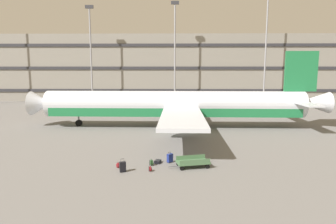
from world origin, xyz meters
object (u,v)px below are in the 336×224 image
object	(u,v)px
airliner	(177,105)
backpack_red	(152,163)
suitcase_navy	(158,162)
baggage_cart	(193,162)
backpack_laid_flat	(150,169)
suitcase_scuffed	(123,167)
suitcase_small	(170,158)
backpack_black	(118,165)

from	to	relation	value
airliner	backpack_red	bearing A→B (deg)	-98.19
suitcase_navy	baggage_cart	xyz separation A→B (m)	(2.86, -1.02, 0.30)
airliner	backpack_laid_flat	xyz separation A→B (m)	(-2.36, -17.70, -2.80)
suitcase_scuffed	suitcase_navy	bearing A→B (deg)	40.34
suitcase_small	backpack_black	world-z (taller)	suitcase_small
airliner	suitcase_navy	size ratio (longest dim) A/B	54.69
suitcase_small	baggage_cart	xyz separation A→B (m)	(1.84, -1.18, 0.03)
backpack_red	baggage_cart	bearing A→B (deg)	-6.08
backpack_laid_flat	suitcase_scuffed	bearing A→B (deg)	-175.18
airliner	backpack_black	size ratio (longest dim) A/B	83.26
suitcase_small	suitcase_scuffed	size ratio (longest dim) A/B	0.85
airliner	suitcase_scuffed	xyz separation A→B (m)	(-4.46, -17.88, -2.56)
suitcase_navy	backpack_laid_flat	size ratio (longest dim) A/B	1.62
suitcase_navy	airliner	bearing A→B (deg)	83.13
backpack_red	backpack_black	bearing A→B (deg)	-166.89
suitcase_small	backpack_laid_flat	size ratio (longest dim) A/B	1.91
suitcase_small	backpack_laid_flat	distance (m)	2.64
backpack_laid_flat	suitcase_small	bearing A→B (deg)	55.38
airliner	baggage_cart	xyz separation A→B (m)	(0.97, -16.71, -2.57)
suitcase_small	suitcase_scuffed	distance (m)	4.30
suitcase_navy	backpack_laid_flat	distance (m)	2.06
suitcase_scuffed	baggage_cart	size ratio (longest dim) A/B	0.31
airliner	suitcase_small	size ratio (longest dim) A/B	46.44
suitcase_scuffed	backpack_black	xyz separation A→B (m)	(-0.52, 0.91, -0.22)
suitcase_navy	suitcase_scuffed	bearing A→B (deg)	-139.66
airliner	suitcase_scuffed	world-z (taller)	airliner
suitcase_scuffed	backpack_laid_flat	bearing A→B (deg)	4.82
backpack_black	baggage_cart	bearing A→B (deg)	2.49
suitcase_scuffed	backpack_red	world-z (taller)	suitcase_scuffed
baggage_cart	suitcase_navy	bearing A→B (deg)	160.39
suitcase_navy	baggage_cart	distance (m)	3.06
backpack_laid_flat	baggage_cart	world-z (taller)	baggage_cart
backpack_red	backpack_laid_flat	distance (m)	1.34
backpack_laid_flat	airliner	bearing A→B (deg)	82.40
backpack_red	suitcase_navy	bearing A→B (deg)	55.21
airliner	backpack_laid_flat	bearing A→B (deg)	-97.60
suitcase_scuffed	airliner	bearing A→B (deg)	75.98
backpack_red	backpack_black	xyz separation A→B (m)	(-2.63, -0.61, -0.04)
backpack_laid_flat	baggage_cart	distance (m)	3.49
backpack_laid_flat	baggage_cart	xyz separation A→B (m)	(3.34, 0.99, 0.23)
airliner	backpack_red	xyz separation A→B (m)	(-2.35, -16.36, -2.74)
suitcase_scuffed	backpack_black	bearing A→B (deg)	119.98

